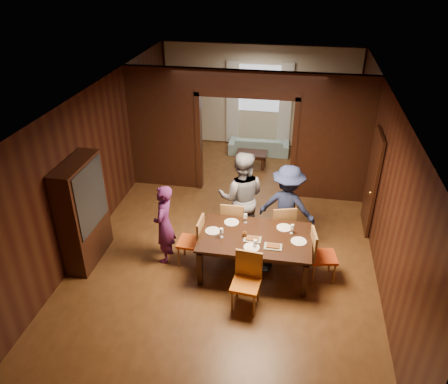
% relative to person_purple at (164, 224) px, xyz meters
% --- Properties ---
extents(floor, '(9.00, 9.00, 0.00)m').
position_rel_person_purple_xyz_m(floor, '(1.10, 1.28, -0.77)').
color(floor, '#513117').
rests_on(floor, ground).
extents(ceiling, '(5.50, 9.00, 0.02)m').
position_rel_person_purple_xyz_m(ceiling, '(1.10, 1.28, 2.13)').
color(ceiling, silver).
rests_on(ceiling, room_walls).
extents(room_walls, '(5.52, 9.01, 2.90)m').
position_rel_person_purple_xyz_m(room_walls, '(1.10, 3.16, 0.73)').
color(room_walls, black).
rests_on(room_walls, floor).
extents(person_purple, '(0.37, 0.56, 1.54)m').
position_rel_person_purple_xyz_m(person_purple, '(0.00, 0.00, 0.00)').
color(person_purple, '#581E5A').
rests_on(person_purple, floor).
extents(person_grey, '(0.98, 0.79, 1.89)m').
position_rel_person_purple_xyz_m(person_grey, '(1.28, 0.90, 0.18)').
color(person_grey, slate).
rests_on(person_grey, floor).
extents(person_navy, '(1.21, 0.85, 1.70)m').
position_rel_person_purple_xyz_m(person_navy, '(2.17, 0.87, 0.08)').
color(person_navy, '#192140').
rests_on(person_navy, floor).
extents(sofa, '(1.71, 0.72, 0.49)m').
position_rel_person_purple_xyz_m(sofa, '(1.20, 5.13, -0.52)').
color(sofa, '#95C0C3').
rests_on(sofa, floor).
extents(serving_bowl, '(0.33, 0.33, 0.08)m').
position_rel_person_purple_xyz_m(serving_bowl, '(1.83, 0.00, 0.03)').
color(serving_bowl, black).
rests_on(serving_bowl, dining_table).
extents(dining_table, '(1.94, 1.21, 0.76)m').
position_rel_person_purple_xyz_m(dining_table, '(1.68, -0.07, -0.39)').
color(dining_table, black).
rests_on(dining_table, floor).
extents(coffee_table, '(0.80, 0.50, 0.40)m').
position_rel_person_purple_xyz_m(coffee_table, '(1.10, 4.23, -0.57)').
color(coffee_table, black).
rests_on(coffee_table, floor).
extents(chair_left, '(0.45, 0.45, 0.97)m').
position_rel_person_purple_xyz_m(chair_left, '(0.48, -0.02, -0.29)').
color(chair_left, '#D55014').
rests_on(chair_left, floor).
extents(chair_right, '(0.51, 0.51, 0.97)m').
position_rel_person_purple_xyz_m(chair_right, '(2.87, -0.04, -0.29)').
color(chair_right, '#BE3A11').
rests_on(chair_right, floor).
extents(chair_far_l, '(0.45, 0.45, 0.97)m').
position_rel_person_purple_xyz_m(chair_far_l, '(1.16, 0.74, -0.29)').
color(chair_far_l, orange).
rests_on(chair_far_l, floor).
extents(chair_far_r, '(0.55, 0.55, 0.97)m').
position_rel_person_purple_xyz_m(chair_far_r, '(2.08, 0.77, -0.29)').
color(chair_far_r, '#C85412').
rests_on(chair_far_r, floor).
extents(chair_near, '(0.48, 0.48, 0.97)m').
position_rel_person_purple_xyz_m(chair_near, '(1.63, -0.99, -0.29)').
color(chair_near, orange).
rests_on(chair_near, floor).
extents(hutch, '(0.40, 1.20, 2.00)m').
position_rel_person_purple_xyz_m(hutch, '(-1.43, -0.22, 0.23)').
color(hutch, black).
rests_on(hutch, floor).
extents(door_right, '(0.06, 0.90, 2.10)m').
position_rel_person_purple_xyz_m(door_right, '(3.80, 1.78, 0.28)').
color(door_right, black).
rests_on(door_right, floor).
extents(window_far, '(1.20, 0.03, 1.30)m').
position_rel_person_purple_xyz_m(window_far, '(1.10, 5.72, 0.93)').
color(window_far, silver).
rests_on(window_far, back_wall).
extents(curtain_left, '(0.35, 0.06, 2.40)m').
position_rel_person_purple_xyz_m(curtain_left, '(0.35, 5.68, 0.48)').
color(curtain_left, white).
rests_on(curtain_left, back_wall).
extents(curtain_right, '(0.35, 0.06, 2.40)m').
position_rel_person_purple_xyz_m(curtain_right, '(1.85, 5.68, 0.48)').
color(curtain_right, white).
rests_on(curtain_right, back_wall).
extents(plate_left, '(0.27, 0.27, 0.01)m').
position_rel_person_purple_xyz_m(plate_left, '(0.91, -0.05, -0.01)').
color(plate_left, silver).
rests_on(plate_left, dining_table).
extents(plate_far_l, '(0.27, 0.27, 0.01)m').
position_rel_person_purple_xyz_m(plate_far_l, '(1.19, 0.29, -0.01)').
color(plate_far_l, white).
rests_on(plate_far_l, dining_table).
extents(plate_far_r, '(0.27, 0.27, 0.01)m').
position_rel_person_purple_xyz_m(plate_far_r, '(2.15, 0.27, -0.01)').
color(plate_far_r, white).
rests_on(plate_far_r, dining_table).
extents(plate_right, '(0.27, 0.27, 0.01)m').
position_rel_person_purple_xyz_m(plate_right, '(2.42, -0.10, -0.01)').
color(plate_right, white).
rests_on(plate_right, dining_table).
extents(plate_near, '(0.27, 0.27, 0.01)m').
position_rel_person_purple_xyz_m(plate_near, '(1.65, -0.41, -0.01)').
color(plate_near, white).
rests_on(plate_near, dining_table).
extents(platter_a, '(0.30, 0.20, 0.04)m').
position_rel_person_purple_xyz_m(platter_a, '(1.63, -0.18, 0.01)').
color(platter_a, gray).
rests_on(platter_a, dining_table).
extents(platter_b, '(0.30, 0.20, 0.04)m').
position_rel_person_purple_xyz_m(platter_b, '(2.00, -0.33, 0.01)').
color(platter_b, gray).
rests_on(platter_b, dining_table).
extents(wineglass_left, '(0.08, 0.08, 0.18)m').
position_rel_person_purple_xyz_m(wineglass_left, '(1.09, -0.20, 0.08)').
color(wineglass_left, silver).
rests_on(wineglass_left, dining_table).
extents(wineglass_far, '(0.08, 0.08, 0.18)m').
position_rel_person_purple_xyz_m(wineglass_far, '(1.44, 0.34, 0.08)').
color(wineglass_far, white).
rests_on(wineglass_far, dining_table).
extents(wineglass_right, '(0.08, 0.08, 0.18)m').
position_rel_person_purple_xyz_m(wineglass_right, '(2.29, 0.13, 0.08)').
color(wineglass_right, silver).
rests_on(wineglass_right, dining_table).
extents(tumbler, '(0.07, 0.07, 0.14)m').
position_rel_person_purple_xyz_m(tumbler, '(1.70, -0.38, 0.06)').
color(tumbler, white).
rests_on(tumbler, dining_table).
extents(condiment_jar, '(0.08, 0.08, 0.11)m').
position_rel_person_purple_xyz_m(condiment_jar, '(1.49, -0.12, 0.04)').
color(condiment_jar, '#4C2B11').
rests_on(condiment_jar, dining_table).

